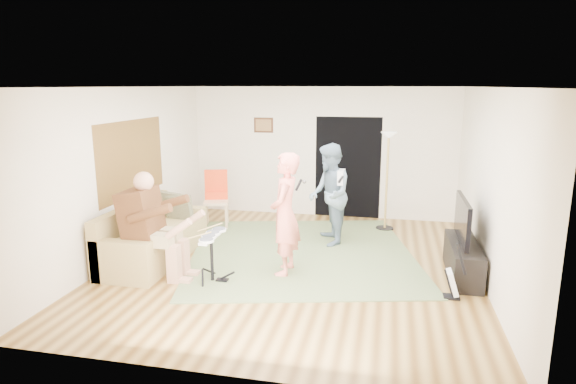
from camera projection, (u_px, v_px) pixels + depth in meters
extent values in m
plane|color=brown|center=(293.00, 265.00, 7.47)|extent=(6.00, 6.00, 0.00)
plane|color=white|center=(294.00, 87.00, 6.88)|extent=(6.00, 6.00, 0.00)
plane|color=brown|center=(132.00, 159.00, 7.88)|extent=(0.00, 2.05, 2.05)
plane|color=black|center=(348.00, 168.00, 9.98)|extent=(2.10, 0.00, 2.10)
cube|color=#3F2314|center=(264.00, 125.00, 10.16)|extent=(0.42, 0.03, 0.32)
cube|color=#5C6E43|center=(302.00, 252.00, 7.99)|extent=(4.36, 4.48, 0.02)
cube|color=tan|center=(156.00, 246.00, 7.67)|extent=(0.89, 1.77, 0.44)
cube|color=tan|center=(133.00, 231.00, 7.70)|extent=(0.17, 2.19, 0.89)
cube|color=tan|center=(181.00, 223.00, 8.59)|extent=(0.89, 0.21, 0.63)
cube|color=tan|center=(122.00, 262.00, 6.70)|extent=(0.89, 0.21, 0.63)
cube|color=#553018|center=(141.00, 214.00, 6.86)|extent=(0.43, 0.56, 0.71)
sphere|color=tan|center=(144.00, 182.00, 6.74)|extent=(0.28, 0.28, 0.28)
cylinder|color=black|center=(212.00, 258.00, 6.78)|extent=(0.05, 0.05, 0.64)
cube|color=white|center=(211.00, 237.00, 6.71)|extent=(0.12, 0.64, 0.04)
imported|color=#FF7E6E|center=(285.00, 214.00, 6.95)|extent=(0.43, 0.66, 1.80)
imported|color=#6C879E|center=(329.00, 195.00, 8.29)|extent=(0.88, 1.01, 1.76)
cube|color=black|center=(451.00, 297.00, 6.30)|extent=(0.21, 0.17, 0.03)
cube|color=white|center=(452.00, 282.00, 6.26)|extent=(0.16, 0.24, 0.32)
cylinder|color=black|center=(461.00, 259.00, 6.17)|extent=(0.17, 0.04, 0.42)
cylinder|color=black|center=(385.00, 228.00, 9.32)|extent=(0.34, 0.34, 0.03)
cylinder|color=tan|center=(387.00, 183.00, 9.13)|extent=(0.04, 0.04, 1.77)
cone|color=white|center=(389.00, 135.00, 8.93)|extent=(0.30, 0.30, 0.12)
cube|color=beige|center=(216.00, 202.00, 9.37)|extent=(0.58, 0.58, 0.04)
cube|color=#FA461A|center=(219.00, 182.00, 9.49)|extent=(0.45, 0.21, 0.47)
cube|color=black|center=(463.00, 260.00, 6.98)|extent=(0.40, 1.40, 0.50)
cube|color=black|center=(463.00, 220.00, 6.86)|extent=(0.06, 1.18, 0.61)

